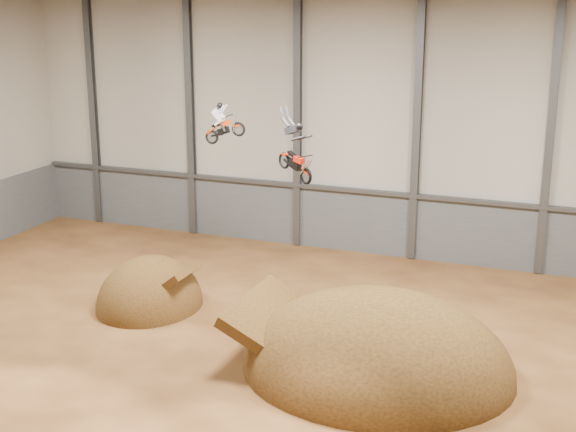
% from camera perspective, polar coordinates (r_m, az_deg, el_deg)
% --- Properties ---
extents(floor, '(40.00, 40.00, 0.00)m').
position_cam_1_polar(floor, '(32.22, -3.15, -10.20)').
color(floor, '#4F2D15').
rests_on(floor, ground).
extents(back_wall, '(40.00, 0.10, 14.00)m').
position_cam_1_polar(back_wall, '(43.66, 4.90, 6.31)').
color(back_wall, '#B3AC9F').
rests_on(back_wall, ground).
extents(lower_band_back, '(39.80, 0.18, 3.50)m').
position_cam_1_polar(lower_band_back, '(44.71, 4.71, -0.36)').
color(lower_band_back, '#55585D').
rests_on(lower_band_back, ground).
extents(steel_rail, '(39.80, 0.35, 0.20)m').
position_cam_1_polar(steel_rail, '(44.11, 4.71, 1.84)').
color(steel_rail, '#47494F').
rests_on(steel_rail, lower_band_back).
extents(steel_column_0, '(0.40, 0.36, 13.90)m').
position_cam_1_polar(steel_column_0, '(50.72, -13.67, 7.23)').
color(steel_column_0, '#47494F').
rests_on(steel_column_0, ground).
extents(steel_column_1, '(0.40, 0.36, 13.90)m').
position_cam_1_polar(steel_column_1, '(47.25, -6.96, 6.97)').
color(steel_column_1, '#47494F').
rests_on(steel_column_1, ground).
extents(steel_column_2, '(0.40, 0.36, 13.90)m').
position_cam_1_polar(steel_column_2, '(44.52, 0.69, 6.55)').
color(steel_column_2, '#47494F').
rests_on(steel_column_2, ground).
extents(steel_column_3, '(0.40, 0.36, 13.90)m').
position_cam_1_polar(steel_column_3, '(42.66, 9.14, 5.95)').
color(steel_column_3, '#47494F').
rests_on(steel_column_3, ground).
extents(steel_column_4, '(0.40, 0.36, 13.90)m').
position_cam_1_polar(steel_column_4, '(41.80, 18.13, 5.18)').
color(steel_column_4, '#47494F').
rests_on(steel_column_4, ground).
extents(takeoff_ramp, '(4.72, 5.45, 4.72)m').
position_cam_1_polar(takeoff_ramp, '(37.89, -9.78, -6.34)').
color(takeoff_ramp, '#36210D').
rests_on(takeoff_ramp, ground).
extents(landing_ramp, '(10.51, 9.29, 6.06)m').
position_cam_1_polar(landing_ramp, '(31.57, 6.30, -10.85)').
color(landing_ramp, '#36210D').
rests_on(landing_ramp, ground).
extents(fmx_rider_a, '(2.57, 0.80, 2.44)m').
position_cam_1_polar(fmx_rider_a, '(36.96, -4.37, 6.85)').
color(fmx_rider_a, red).
extents(fmx_rider_b, '(3.30, 2.46, 3.09)m').
position_cam_1_polar(fmx_rider_b, '(31.77, 0.41, 5.03)').
color(fmx_rider_b, red).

